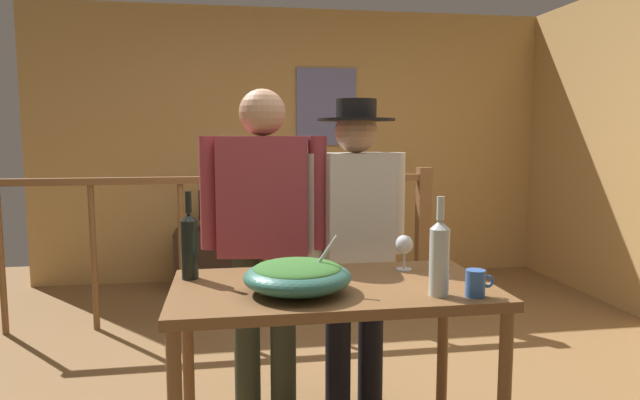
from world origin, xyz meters
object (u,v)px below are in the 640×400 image
object	(u,v)px
salad_bowl	(297,275)
wine_glass	(404,246)
tv_console	(226,259)
person_standing_right	(355,230)
serving_table	(332,308)
framed_picture	(326,107)
mug_blue	(476,283)
flat_screen_tv	(225,206)
person_standing_left	(264,225)
stair_railing	(292,226)
wine_bottle_dark	(189,244)
wine_bottle_clear	(439,256)

from	to	relation	value
salad_bowl	wine_glass	bearing A→B (deg)	28.24
tv_console	person_standing_right	xyz separation A→B (m)	(0.66, -2.39, 0.65)
wine_glass	person_standing_right	size ratio (longest dim) A/B	0.10
serving_table	person_standing_right	size ratio (longest dim) A/B	0.79
framed_picture	tv_console	xyz separation A→B (m)	(-0.98, -0.29, -1.39)
mug_blue	person_standing_right	xyz separation A→B (m)	(-0.25, 0.86, 0.05)
mug_blue	person_standing_right	size ratio (longest dim) A/B	0.07
tv_console	flat_screen_tv	bearing A→B (deg)	-90.00
serving_table	person_standing_left	distance (m)	0.69
stair_railing	salad_bowl	world-z (taller)	stair_railing
salad_bowl	person_standing_right	world-z (taller)	person_standing_right
wine_bottle_dark	flat_screen_tv	bearing A→B (deg)	87.41
stair_railing	wine_bottle_dark	xyz separation A→B (m)	(-0.63, -1.84, 0.25)
serving_table	salad_bowl	size ratio (longest dim) A/B	3.10
wine_bottle_dark	person_standing_left	world-z (taller)	person_standing_left
tv_console	wine_glass	bearing A→B (deg)	-74.52
salad_bowl	person_standing_left	world-z (taller)	person_standing_left
flat_screen_tv	serving_table	distance (m)	2.99
framed_picture	wine_bottle_clear	bearing A→B (deg)	-93.20
tv_console	serving_table	xyz separation A→B (m)	(0.43, -2.99, 0.45)
tv_console	person_standing_left	xyz separation A→B (m)	(0.20, -2.39, 0.69)
framed_picture	person_standing_right	bearing A→B (deg)	-96.82
wine_bottle_dark	wine_bottle_clear	bearing A→B (deg)	-23.23
flat_screen_tv	wine_bottle_dark	world-z (taller)	wine_bottle_dark
serving_table	wine_bottle_dark	xyz separation A→B (m)	(-0.56, 0.18, 0.24)
serving_table	wine_bottle_clear	bearing A→B (deg)	-31.10
person_standing_left	salad_bowl	bearing A→B (deg)	105.34
salad_bowl	wine_bottle_dark	distance (m)	0.49
framed_picture	person_standing_left	xyz separation A→B (m)	(-0.78, -2.68, -0.70)
person_standing_right	wine_bottle_dark	bearing A→B (deg)	19.88
wine_bottle_dark	wine_bottle_clear	xyz separation A→B (m)	(0.91, -0.39, 0.00)
flat_screen_tv	salad_bowl	world-z (taller)	salad_bowl
serving_table	person_standing_left	xyz separation A→B (m)	(-0.23, 0.61, 0.24)
mug_blue	stair_railing	bearing A→B (deg)	100.28
stair_railing	person_standing_right	xyz separation A→B (m)	(0.16, -1.41, 0.21)
salad_bowl	framed_picture	bearing A→B (deg)	78.29
framed_picture	wine_bottle_dark	size ratio (longest dim) A/B	2.04
framed_picture	person_standing_right	world-z (taller)	framed_picture
wine_bottle_dark	person_standing_left	xyz separation A→B (m)	(0.33, 0.43, 0.00)
tv_console	wine_bottle_clear	bearing A→B (deg)	-76.25
flat_screen_tv	wine_glass	xyz separation A→B (m)	(0.78, -2.78, 0.16)
salad_bowl	person_standing_left	xyz separation A→B (m)	(-0.08, 0.69, 0.08)
person_standing_left	wine_bottle_clear	bearing A→B (deg)	134.17
flat_screen_tv	mug_blue	size ratio (longest dim) A/B	4.30
tv_console	person_standing_right	distance (m)	2.56
mug_blue	person_standing_right	world-z (taller)	person_standing_right
stair_railing	wine_bottle_clear	size ratio (longest dim) A/B	8.64
tv_console	person_standing_left	size ratio (longest dim) A/B	0.56
serving_table	wine_bottle_dark	world-z (taller)	wine_bottle_dark
wine_bottle_clear	person_standing_right	xyz separation A→B (m)	(-0.12, 0.82, -0.04)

